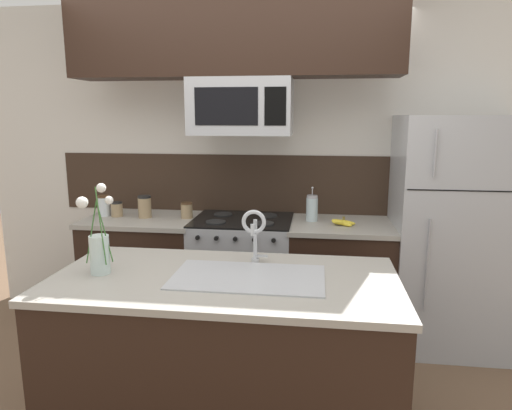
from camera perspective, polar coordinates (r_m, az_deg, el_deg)
ground_plane at (r=3.08m, az=-4.54°, el=-22.65°), size 10.00×10.00×0.00m
rear_partition at (r=3.81m, az=3.69°, el=4.94°), size 5.20×0.10×2.60m
splash_band at (r=3.80m, az=-0.91°, el=2.68°), size 3.23×0.01×0.48m
back_counter_left at (r=3.87m, az=-13.67°, el=-8.08°), size 0.89×0.65×0.91m
back_counter_right at (r=3.62m, az=10.41°, el=-9.28°), size 0.78×0.65×0.91m
stove_range at (r=3.66m, az=-1.65°, el=-8.79°), size 0.76×0.64×0.93m
microwave at (r=3.42m, az=-1.83°, el=12.16°), size 0.74×0.40×0.41m
upper_cabinet_band at (r=3.45m, az=-2.88°, el=20.55°), size 2.37×0.34×0.60m
refrigerator at (r=3.66m, az=23.46°, el=-3.29°), size 0.87×0.74×1.71m
storage_jar_tall at (r=3.89m, az=-18.44°, el=-0.07°), size 0.09×0.09×0.17m
storage_jar_medium at (r=3.83m, az=-17.00°, el=-0.51°), size 0.09×0.09×0.12m
storage_jar_short at (r=3.72m, az=-13.74°, el=-0.20°), size 0.10×0.10×0.18m
storage_jar_squat at (r=3.64m, az=-8.65°, el=-0.67°), size 0.09×0.09×0.12m
banana_bunch at (r=3.43m, az=10.89°, el=-2.16°), size 0.19×0.13×0.08m
french_press at (r=3.53m, az=7.01°, el=-0.40°), size 0.09×0.09×0.27m
island_counter at (r=2.53m, az=-3.87°, el=-18.64°), size 1.75×0.86×0.91m
kitchen_sink at (r=2.34m, az=-0.98°, el=-10.66°), size 0.76×0.44×0.16m
sink_faucet at (r=2.46m, az=-0.22°, el=-3.01°), size 0.14×0.14×0.31m
flower_vase at (r=2.47m, az=-19.04°, el=-5.28°), size 0.17×0.12×0.48m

